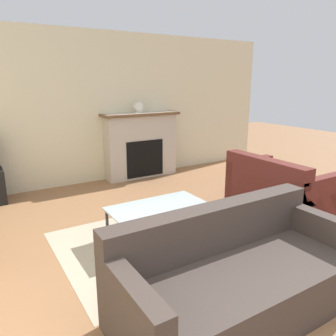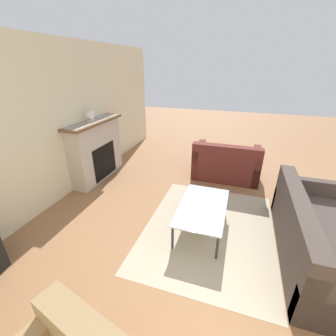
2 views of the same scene
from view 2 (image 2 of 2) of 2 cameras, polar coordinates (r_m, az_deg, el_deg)
name	(u,v)px [view 2 (image 2 of 2)]	position (r m, az deg, el deg)	size (l,w,h in m)	color
wall_back	(30,131)	(4.04, -31.61, 7.93)	(8.60, 0.06, 2.70)	beige
area_rug	(209,229)	(3.59, 10.33, -14.93)	(2.37, 1.87, 0.00)	#B7A88E
fireplace	(97,149)	(4.99, -17.69, 4.66)	(1.52, 0.40, 1.25)	#BCB2A3
couch_sectional	(316,239)	(3.49, 33.49, -14.78)	(2.06, 0.89, 0.82)	#3D332D
couch_loveseat	(226,165)	(5.04, 14.47, 0.84)	(0.88, 1.37, 0.82)	#5B231E
coffee_table	(203,208)	(3.39, 8.77, -9.98)	(1.17, 0.67, 0.39)	#333338
mantel_clock	(91,115)	(4.79, -19.05, 12.52)	(0.18, 0.07, 0.21)	beige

